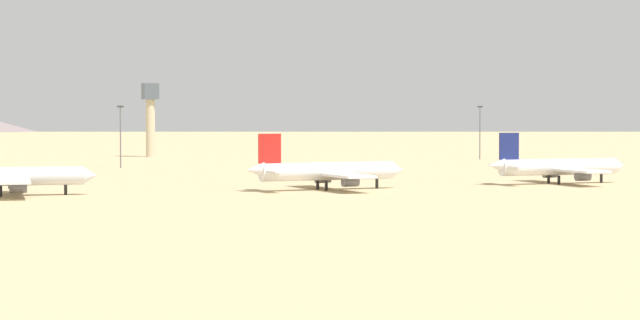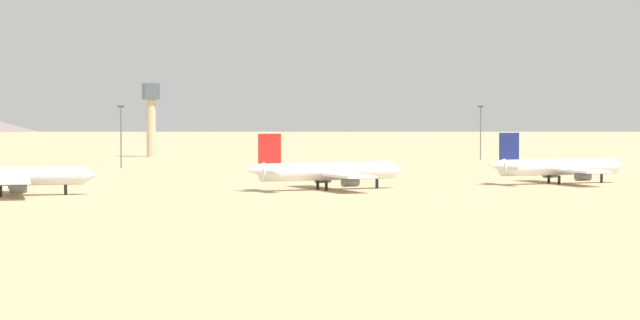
# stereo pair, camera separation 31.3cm
# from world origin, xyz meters

# --- Properties ---
(ground) EXTENTS (4000.00, 4000.00, 0.00)m
(ground) POSITION_xyz_m (0.00, 0.00, 0.00)
(ground) COLOR tan
(ridge_center) EXTENTS (339.83, 273.47, 118.43)m
(ridge_center) POSITION_xyz_m (449.15, 964.90, 59.22)
(ridge_center) COLOR slate
(ridge_center) RESTS_ON ground
(parked_jet_white_3) EXTENTS (33.28, 28.18, 10.99)m
(parked_jet_white_3) POSITION_xyz_m (-59.44, 20.83, 3.60)
(parked_jet_white_3) COLOR silver
(parked_jet_white_3) RESTS_ON ground
(parked_jet_red_4) EXTENTS (34.31, 28.76, 11.35)m
(parked_jet_red_4) POSITION_xyz_m (2.37, 15.09, 3.72)
(parked_jet_red_4) COLOR white
(parked_jet_red_4) RESTS_ON ground
(parked_jet_navy_5) EXTENTS (33.83, 28.36, 11.19)m
(parked_jet_navy_5) POSITION_xyz_m (56.73, 15.46, 3.67)
(parked_jet_navy_5) COLOR white
(parked_jet_navy_5) RESTS_ON ground
(control_tower) EXTENTS (5.20, 5.20, 25.84)m
(control_tower) POSITION_xyz_m (14.14, 207.24, 15.60)
(control_tower) COLOR #C6B793
(control_tower) RESTS_ON ground
(light_pole_west) EXTENTS (1.80, 0.50, 17.78)m
(light_pole_west) POSITION_xyz_m (109.82, 143.36, 10.13)
(light_pole_west) COLOR #59595E
(light_pole_west) RESTS_ON ground
(light_pole_east) EXTENTS (1.80, 0.50, 17.48)m
(light_pole_east) POSITION_xyz_m (-14.66, 125.47, 9.97)
(light_pole_east) COLOR #59595E
(light_pole_east) RESTS_ON ground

